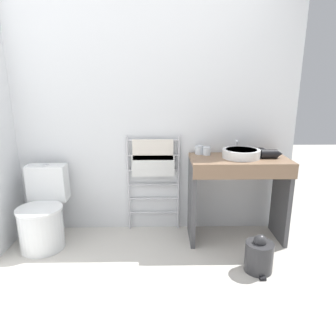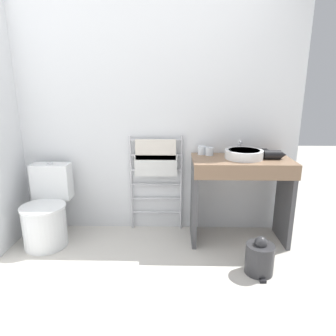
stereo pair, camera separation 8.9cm
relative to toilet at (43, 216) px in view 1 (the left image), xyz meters
The scene contains 11 objects.
ground_plane 1.47m from the toilet, 45.32° to the right, with size 12.00×12.00×0.00m, color beige.
wall_back 1.43m from the toilet, 21.99° to the left, with size 2.92×0.12×2.44m, color silver.
toilet is the anchor object (origin of this frame).
towel_radiator 1.16m from the toilet, 15.89° to the left, with size 0.54×0.06×1.00m.
vanity_counter 1.88m from the toilet, ahead, with size 0.92×0.49×0.83m.
sink_basin 1.96m from the toilet, ahead, with size 0.35×0.35×0.08m.
faucet 1.99m from the toilet, ahead, with size 0.02×0.10×0.14m.
cup_near_wall 1.62m from the toilet, ahead, with size 0.08×0.08×0.08m.
cup_near_edge 1.68m from the toilet, ahead, with size 0.08×0.08×0.08m.
hair_dryer 2.21m from the toilet, ahead, with size 0.21×0.19×0.08m.
trash_bin 1.99m from the toilet, 13.61° to the right, with size 0.23×0.26×0.32m.
Camera 1 is at (0.12, -1.61, 1.48)m, focal length 32.00 mm.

